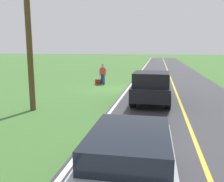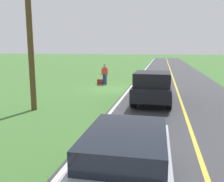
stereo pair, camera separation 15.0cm
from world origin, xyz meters
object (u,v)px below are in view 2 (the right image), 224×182
suitcase_carried (100,82)px  sedan_ahead_same_lane (125,164)px  utility_pole_roadside (30,34)px  pickup_truck_passing (153,86)px  hitchhiker_walking (105,73)px

suitcase_carried → sedan_ahead_same_lane: bearing=15.1°
suitcase_carried → utility_pole_roadside: 9.77m
suitcase_carried → pickup_truck_passing: size_ratio=0.08×
sedan_ahead_same_lane → suitcase_carried: bearing=-73.6°
suitcase_carried → utility_pole_roadside: bearing=-8.2°
suitcase_carried → utility_pole_roadside: (1.09, 9.04, 3.53)m
hitchhiker_walking → suitcase_carried: (0.42, 0.09, -0.76)m
pickup_truck_passing → sedan_ahead_same_lane: pickup_truck_passing is taller
sedan_ahead_same_lane → utility_pole_roadside: (5.60, -6.30, 2.99)m
hitchhiker_walking → utility_pole_roadside: size_ratio=0.23×
suitcase_carried → utility_pole_roadside: size_ratio=0.06×
hitchhiker_walking → utility_pole_roadside: bearing=80.6°
pickup_truck_passing → sedan_ahead_same_lane: 9.28m
hitchhiker_walking → pickup_truck_passing: bearing=124.9°
hitchhiker_walking → sedan_ahead_same_lane: hitchhiker_walking is taller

